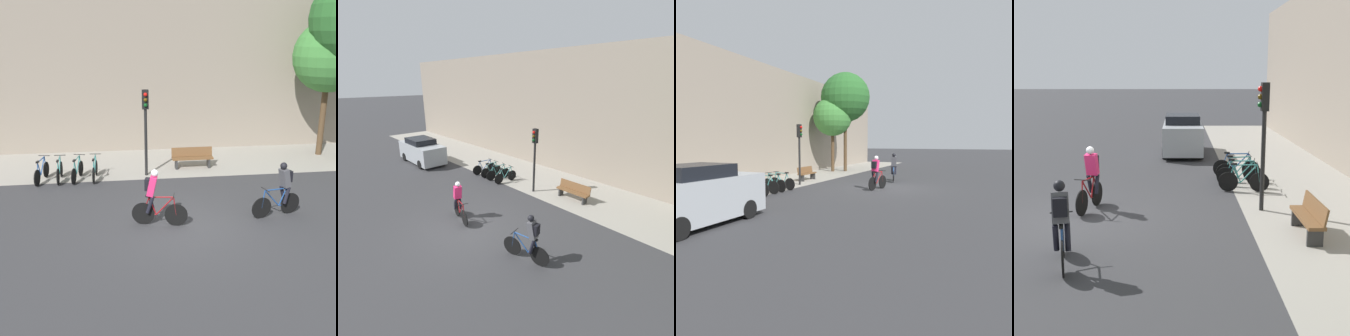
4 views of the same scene
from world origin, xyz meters
TOP-DOWN VIEW (x-y plane):
  - ground at (0.00, 0.00)m, footprint 200.00×200.00m
  - kerb_strip at (0.00, 6.75)m, footprint 44.00×4.50m
  - building_facade at (0.00, 9.30)m, footprint 44.00×0.60m
  - cyclist_pink at (-0.82, 0.28)m, footprint 1.69×0.58m
  - cyclist_grey at (3.31, 0.46)m, footprint 1.75×0.60m
  - parked_bike_0 at (-4.87, 4.82)m, footprint 0.49×1.68m
  - parked_bike_1 at (-4.17, 4.82)m, footprint 0.46×1.61m
  - parked_bike_2 at (-3.47, 4.82)m, footprint 0.51×1.63m
  - parked_bike_3 at (-2.77, 4.82)m, footprint 0.46×1.64m
  - traffic_light_pole at (-0.67, 5.03)m, footprint 0.26×0.30m
  - bench at (1.42, 5.80)m, footprint 1.80×0.44m
  - parked_car at (-10.02, 2.89)m, footprint 4.30×1.84m

SIDE VIEW (x-z plane):
  - ground at x=0.00m, z-range 0.00..0.00m
  - kerb_strip at x=0.00m, z-range 0.00..0.01m
  - parked_bike_2 at x=-3.47m, z-range -0.09..0.87m
  - parked_bike_3 at x=-2.77m, z-range -0.09..0.87m
  - parked_bike_1 at x=-4.17m, z-range -0.09..0.87m
  - parked_bike_0 at x=-4.87m, z-range -0.09..0.87m
  - bench at x=1.42m, z-range 0.03..0.92m
  - parked_car at x=-10.02m, z-range -0.03..1.82m
  - cyclist_grey at x=3.31m, z-range 0.05..1.84m
  - cyclist_pink at x=-0.82m, z-range 0.05..1.84m
  - traffic_light_pole at x=-0.67m, z-range 0.69..4.22m
  - building_facade at x=0.00m, z-range 0.00..7.83m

